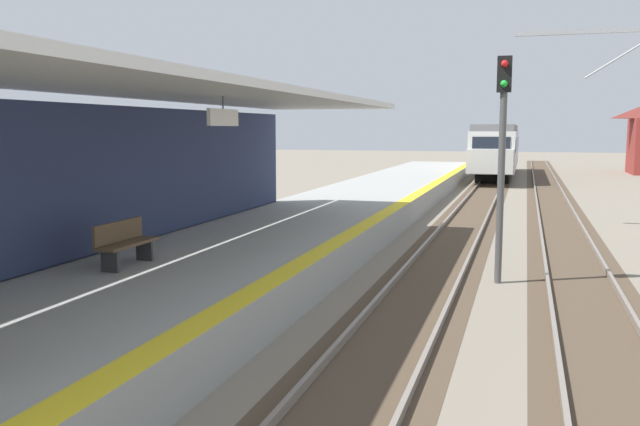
% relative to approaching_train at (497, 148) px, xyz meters
% --- Properties ---
extents(station_platform, '(5.00, 80.00, 0.91)m').
position_rel_approaching_train_xyz_m(station_platform, '(-4.40, -36.35, -1.73)').
color(station_platform, '#999993').
rests_on(station_platform, ground).
extents(station_building_with_canopy, '(4.85, 24.00, 4.43)m').
position_rel_approaching_train_xyz_m(station_building_with_canopy, '(-6.20, -40.85, 0.48)').
color(station_building_with_canopy, '#4C4C4C').
rests_on(station_building_with_canopy, ground).
extents(track_pair_nearest_platform, '(2.34, 120.00, 0.16)m').
position_rel_approaching_train_xyz_m(track_pair_nearest_platform, '(-0.00, -32.35, -2.13)').
color(track_pair_nearest_platform, '#4C3D2D').
rests_on(track_pair_nearest_platform, ground).
extents(track_pair_middle, '(2.34, 120.00, 0.16)m').
position_rel_approaching_train_xyz_m(track_pair_middle, '(3.40, -32.35, -2.13)').
color(track_pair_middle, '#4C3D2D').
rests_on(track_pair_middle, ground).
extents(approaching_train, '(2.93, 19.60, 4.76)m').
position_rel_approaching_train_xyz_m(approaching_train, '(0.00, 0.00, 0.00)').
color(approaching_train, silver).
rests_on(approaching_train, ground).
extents(rail_signal_post, '(0.32, 0.34, 5.20)m').
position_rel_approaching_train_xyz_m(rail_signal_post, '(1.56, -36.12, 1.02)').
color(rail_signal_post, '#4C4C4C').
rests_on(rail_signal_post, ground).
extents(platform_bench, '(0.45, 1.60, 0.88)m').
position_rel_approaching_train_xyz_m(platform_bench, '(-5.39, -40.73, -0.80)').
color(platform_bench, brown).
rests_on(platform_bench, station_platform).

